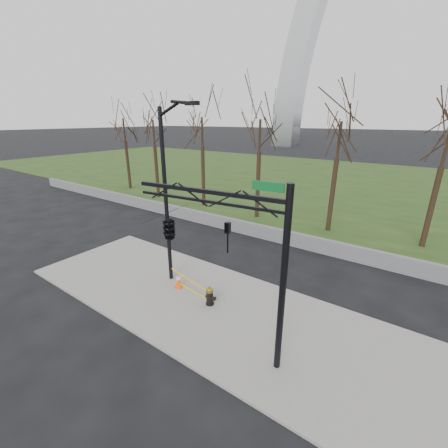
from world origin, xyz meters
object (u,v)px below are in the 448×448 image
Objects in this scene: traffic_cone at (179,281)px; street_light at (168,187)px; traffic_signal_mast at (188,230)px; fire_hydrant at (210,296)px.

street_light is at bearing 151.77° from traffic_cone.
street_light is at bearing 137.22° from traffic_signal_mast.
traffic_signal_mast reaches higher than fire_hydrant.
traffic_cone is (-2.02, 0.23, -0.07)m from fire_hydrant.
traffic_signal_mast is at bearing -28.20° from street_light.
street_light reaches higher than traffic_cone.
fire_hydrant is 1.31× the size of traffic_cone.
traffic_signal_mast is at bearing -37.80° from traffic_cone.
street_light reaches higher than fire_hydrant.
traffic_signal_mast reaches higher than traffic_cone.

